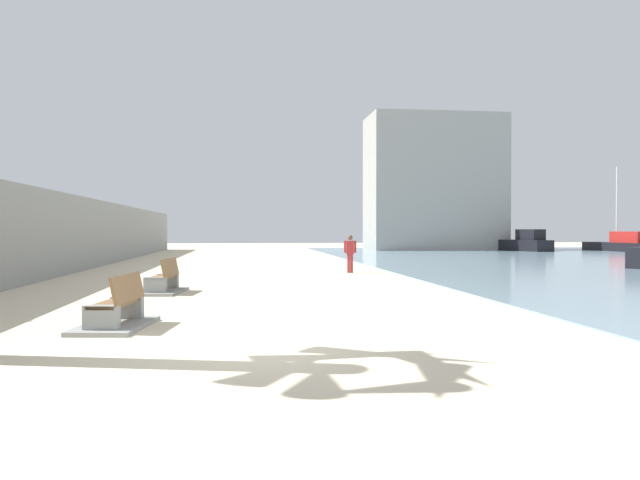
{
  "coord_description": "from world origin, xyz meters",
  "views": [
    {
      "loc": [
        -0.19,
        -9.47,
        1.78
      ],
      "look_at": [
        2.24,
        10.21,
        1.47
      ],
      "focal_mm": 35.34,
      "sensor_mm": 36.0,
      "label": 1
    }
  ],
  "objects_px": {
    "bench_near": "(117,315)",
    "bench_far": "(163,285)",
    "boat_distant": "(525,243)",
    "boat_nearest": "(622,244)",
    "person_walking": "(350,251)"
  },
  "relations": [
    {
      "from": "person_walking",
      "to": "boat_nearest",
      "type": "height_order",
      "value": "boat_nearest"
    },
    {
      "from": "bench_near",
      "to": "person_walking",
      "type": "bearing_deg",
      "value": 64.49
    },
    {
      "from": "bench_near",
      "to": "boat_nearest",
      "type": "bearing_deg",
      "value": 47.71
    },
    {
      "from": "boat_nearest",
      "to": "boat_distant",
      "type": "distance_m",
      "value": 7.8
    },
    {
      "from": "boat_distant",
      "to": "boat_nearest",
      "type": "bearing_deg",
      "value": -13.38
    },
    {
      "from": "bench_near",
      "to": "person_walking",
      "type": "height_order",
      "value": "person_walking"
    },
    {
      "from": "person_walking",
      "to": "boat_distant",
      "type": "bearing_deg",
      "value": 51.95
    },
    {
      "from": "boat_distant",
      "to": "bench_near",
      "type": "bearing_deg",
      "value": -123.86
    },
    {
      "from": "bench_near",
      "to": "bench_far",
      "type": "bearing_deg",
      "value": 89.75
    },
    {
      "from": "bench_near",
      "to": "boat_nearest",
      "type": "xyz_separation_m",
      "value": [
        33.54,
        36.87,
        0.42
      ]
    },
    {
      "from": "person_walking",
      "to": "boat_distant",
      "type": "relative_size",
      "value": 0.29
    },
    {
      "from": "bench_far",
      "to": "boat_nearest",
      "type": "distance_m",
      "value": 45.26
    },
    {
      "from": "bench_far",
      "to": "boat_distant",
      "type": "height_order",
      "value": "boat_distant"
    },
    {
      "from": "person_walking",
      "to": "boat_distant",
      "type": "height_order",
      "value": "boat_distant"
    },
    {
      "from": "boat_nearest",
      "to": "person_walking",
      "type": "bearing_deg",
      "value": -139.68
    }
  ]
}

